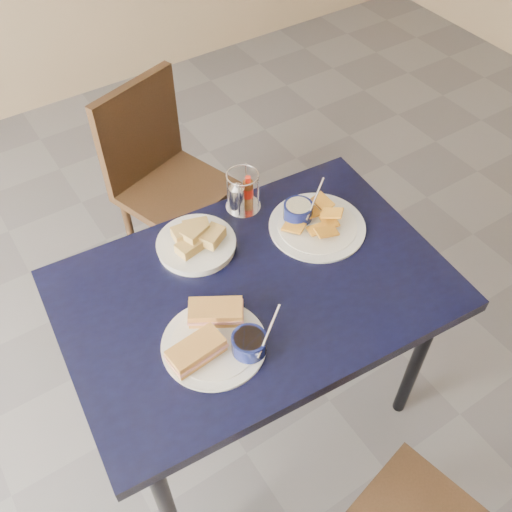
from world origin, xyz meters
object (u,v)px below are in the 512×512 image
dining_table (255,303)px  bread_basket (196,241)px  chair_far (165,167)px  sandwich_plate (217,338)px  plantain_plate (311,221)px  condiment_caddy (241,194)px

dining_table → bread_basket: bearing=106.3°
chair_far → sandwich_plate: 1.10m
dining_table → sandwich_plate: 0.23m
dining_table → sandwich_plate: (-0.18, -0.10, 0.10)m
sandwich_plate → dining_table: bearing=29.7°
sandwich_plate → plantain_plate: same height
sandwich_plate → condiment_caddy: size_ratio=2.21×
plantain_plate → condiment_caddy: (-0.14, 0.18, 0.04)m
bread_basket → condiment_caddy: (0.20, 0.07, 0.03)m
dining_table → bread_basket: (-0.06, 0.22, 0.10)m
plantain_plate → bread_basket: (-0.34, 0.11, 0.01)m
dining_table → plantain_plate: (0.27, 0.11, 0.09)m
bread_basket → condiment_caddy: condiment_caddy is taller
sandwich_plate → bread_basket: bearing=69.7°
chair_far → bread_basket: (-0.21, -0.68, 0.29)m
chair_far → dining_table: bearing=-99.3°
condiment_caddy → chair_far: bearing=89.1°
dining_table → bread_basket: size_ratio=4.87×
dining_table → condiment_caddy: size_ratio=8.22×
sandwich_plate → plantain_plate: 0.50m
chair_far → sandwich_plate: bearing=-108.1°
chair_far → sandwich_plate: size_ratio=2.81×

